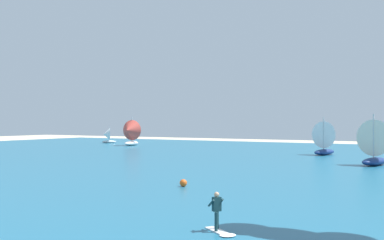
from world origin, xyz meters
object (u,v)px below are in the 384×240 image
(kitesurfer, at_px, (219,218))
(sailboat_far_left, at_px, (130,133))
(sailboat_mid_right, at_px, (377,142))
(marker_buoy, at_px, (183,183))
(sailboat_mid_left, at_px, (327,138))
(sailboat_near_shore, at_px, (107,135))

(kitesurfer, distance_m, sailboat_far_left, 68.23)
(sailboat_mid_right, xyz_separation_m, marker_buoy, (-9.67, -23.88, -2.23))
(sailboat_mid_right, bearing_deg, sailboat_mid_left, 124.10)
(kitesurfer, distance_m, sailboat_near_shore, 79.73)
(sailboat_mid_left, bearing_deg, sailboat_mid_right, -55.90)
(kitesurfer, height_order, marker_buoy, kitesurfer)
(sailboat_far_left, bearing_deg, marker_buoy, -48.28)
(sailboat_far_left, distance_m, sailboat_near_shore, 12.18)
(kitesurfer, relative_size, sailboat_mid_right, 0.35)
(sailboat_far_left, relative_size, marker_buoy, 10.23)
(sailboat_far_left, distance_m, sailboat_mid_right, 49.19)
(sailboat_near_shore, bearing_deg, sailboat_mid_right, -22.01)
(sailboat_mid_right, relative_size, sailboat_near_shore, 1.54)
(kitesurfer, distance_m, sailboat_mid_left, 47.22)
(sailboat_mid_right, xyz_separation_m, sailboat_mid_left, (-8.24, 12.18, -0.11))
(sailboat_mid_left, bearing_deg, sailboat_far_left, 172.69)
(kitesurfer, relative_size, sailboat_mid_left, 0.37)
(kitesurfer, distance_m, marker_buoy, 13.42)
(marker_buoy, bearing_deg, sailboat_near_shore, 135.16)
(kitesurfer, relative_size, marker_buoy, 3.61)
(sailboat_mid_left, height_order, marker_buoy, sailboat_mid_left)
(marker_buoy, bearing_deg, sailboat_mid_right, 67.96)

